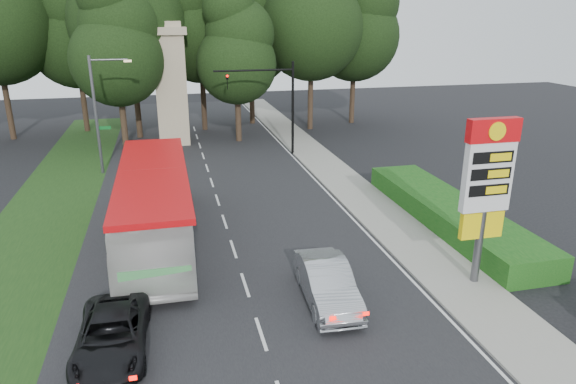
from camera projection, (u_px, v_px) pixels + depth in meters
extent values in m
plane|color=black|center=(264.00, 343.00, 17.26)|extent=(120.00, 120.00, 0.00)
cube|color=black|center=(222.00, 215.00, 28.29)|extent=(14.00, 80.00, 0.02)
cube|color=gray|center=(367.00, 202.00, 30.16)|extent=(3.00, 80.00, 0.12)
cube|color=#193814|center=(58.00, 194.00, 31.71)|extent=(5.00, 50.00, 0.02)
cube|color=#134813|center=(449.00, 213.00, 26.97)|extent=(3.00, 14.00, 1.20)
cylinder|color=#59595E|center=(478.00, 248.00, 20.62)|extent=(0.32, 0.32, 3.20)
cube|color=yellow|center=(481.00, 225.00, 20.29)|extent=(1.80, 0.25, 1.10)
cube|color=silver|center=(488.00, 176.00, 19.64)|extent=(2.00, 0.35, 2.80)
cube|color=red|center=(494.00, 130.00, 19.06)|extent=(2.10, 0.40, 0.90)
cylinder|color=yellow|center=(497.00, 131.00, 18.86)|extent=(0.70, 0.05, 0.70)
cube|color=black|center=(493.00, 157.00, 19.21)|extent=(1.70, 0.04, 0.45)
cube|color=black|center=(491.00, 174.00, 19.42)|extent=(1.70, 0.04, 0.45)
cube|color=black|center=(489.00, 190.00, 19.63)|extent=(1.70, 0.04, 0.45)
cylinder|color=black|center=(293.00, 109.00, 39.71)|extent=(0.20, 0.20, 7.20)
cylinder|color=black|center=(254.00, 70.00, 38.07)|extent=(6.00, 0.14, 0.14)
imported|color=black|center=(227.00, 74.00, 37.71)|extent=(0.18, 0.22, 1.10)
sphere|color=#FF0C05|center=(227.00, 76.00, 37.60)|extent=(0.18, 0.18, 0.18)
cylinder|color=#59595E|center=(96.00, 116.00, 34.60)|extent=(0.20, 0.20, 8.00)
cylinder|color=#59595E|center=(108.00, 60.00, 33.66)|extent=(2.40, 0.12, 0.12)
cube|color=#FFE599|center=(128.00, 61.00, 33.96)|extent=(0.50, 0.22, 0.14)
cube|color=#0C591E|center=(104.00, 128.00, 34.96)|extent=(0.85, 0.04, 0.22)
cube|color=#0C591E|center=(99.00, 131.00, 35.37)|extent=(0.04, 0.85, 0.22)
cube|color=tan|center=(171.00, 91.00, 42.94)|extent=(2.50, 2.50, 9.00)
cube|color=tan|center=(167.00, 31.00, 41.38)|extent=(3.00, 3.00, 0.60)
cube|color=tan|center=(166.00, 24.00, 41.22)|extent=(2.20, 2.20, 0.50)
cylinder|color=#2D2116|center=(8.00, 104.00, 44.88)|extent=(0.50, 0.50, 6.30)
cylinder|color=#2D2116|center=(84.00, 103.00, 48.19)|extent=(0.50, 0.50, 5.40)
sphere|color=black|center=(76.00, 41.00, 46.39)|extent=(8.40, 8.40, 8.40)
sphere|color=black|center=(71.00, 6.00, 45.41)|extent=(7.20, 7.20, 7.20)
cylinder|color=#2D2116|center=(137.00, 102.00, 45.44)|extent=(0.50, 0.50, 6.48)
sphere|color=black|center=(129.00, 23.00, 43.28)|extent=(10.08, 10.08, 10.08)
cylinder|color=#2D2116|center=(203.00, 99.00, 48.70)|extent=(0.50, 0.50, 5.94)
sphere|color=black|center=(200.00, 32.00, 46.72)|extent=(9.24, 9.24, 9.24)
cylinder|color=#2D2116|center=(252.00, 98.00, 51.76)|extent=(0.50, 0.50, 5.22)
sphere|color=black|center=(251.00, 42.00, 50.02)|extent=(8.12, 8.12, 8.12)
sphere|color=black|center=(250.00, 11.00, 49.08)|extent=(6.96, 6.96, 6.96)
cylinder|color=#2D2116|center=(310.00, 97.00, 49.05)|extent=(0.50, 0.50, 6.12)
sphere|color=black|center=(311.00, 28.00, 47.00)|extent=(9.52, 9.52, 9.52)
cylinder|color=#2D2116|center=(352.00, 95.00, 52.08)|extent=(0.50, 0.50, 5.58)
sphere|color=black|center=(355.00, 36.00, 50.22)|extent=(8.68, 8.68, 8.68)
sphere|color=black|center=(356.00, 3.00, 49.21)|extent=(7.44, 7.44, 7.44)
cylinder|color=#2D2116|center=(124.00, 121.00, 41.84)|extent=(0.50, 0.50, 4.68)
sphere|color=black|center=(117.00, 60.00, 40.27)|extent=(7.28, 7.28, 7.28)
sphere|color=black|center=(113.00, 25.00, 39.43)|extent=(6.24, 6.24, 6.24)
cylinder|color=#2D2116|center=(238.00, 117.00, 44.46)|extent=(0.50, 0.50, 4.32)
sphere|color=black|center=(237.00, 64.00, 43.02)|extent=(6.72, 6.72, 6.72)
sphere|color=black|center=(236.00, 34.00, 42.24)|extent=(5.76, 5.76, 5.76)
sphere|color=black|center=(235.00, 8.00, 41.57)|extent=(4.32, 4.32, 4.32)
imported|color=silver|center=(155.00, 207.00, 24.33)|extent=(3.21, 13.11, 3.64)
imported|color=#ACAFB4|center=(327.00, 283.00, 19.52)|extent=(1.95, 4.94, 1.60)
imported|color=black|center=(112.00, 335.00, 16.57)|extent=(2.32, 4.83, 1.33)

